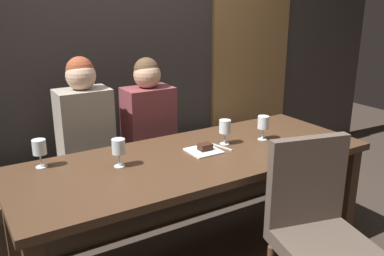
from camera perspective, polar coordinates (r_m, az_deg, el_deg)
name	(u,v)px	position (r m, az deg, el deg)	size (l,w,h in m)	color
back_wall_tiled	(114,18)	(3.45, -10.69, 14.68)	(6.00, 0.12, 3.00)	#383330
arched_door	(252,30)	(4.08, 8.25, 13.30)	(0.90, 0.05, 2.55)	olive
dining_table	(195,168)	(2.55, 0.43, -5.60)	(2.20, 0.84, 0.74)	#412B1C
banquette_bench	(148,188)	(3.29, -6.11, -8.27)	(2.50, 0.44, 0.45)	#4A3C2E
chair_near_side	(316,221)	(2.26, 16.71, -12.23)	(0.53, 0.53, 0.98)	#4C3321
diner_redhead	(84,121)	(2.93, -14.63, 0.96)	(0.36, 0.24, 0.84)	#9E9384
diner_bearded	(148,114)	(3.10, -6.04, 1.96)	(0.36, 0.24, 0.80)	brown
wine_glass_near_right	(39,148)	(2.45, -20.33, -2.58)	(0.08, 0.08, 0.16)	silver
wine_glass_near_left	(263,123)	(2.80, 9.81, 0.69)	(0.08, 0.08, 0.16)	silver
wine_glass_end_left	(119,147)	(2.35, -10.11, -2.62)	(0.08, 0.08, 0.16)	silver
wine_glass_center_back	(225,127)	(2.68, 4.57, 0.13)	(0.08, 0.08, 0.16)	silver
dessert_plate	(204,149)	(2.57, 1.69, -2.97)	(0.19, 0.19, 0.05)	white
fork_on_table	(222,147)	(2.65, 4.12, -2.63)	(0.02, 0.17, 0.01)	silver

